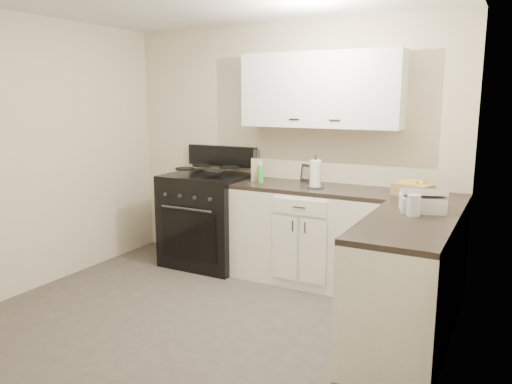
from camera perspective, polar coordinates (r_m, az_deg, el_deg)
The scene contains 19 objects.
floor at distance 3.99m, azimuth -8.08°, elevation -15.73°, with size 3.60×3.60×0.00m, color #473F38.
wall_back at distance 5.16m, azimuth 3.40°, elevation 4.94°, with size 3.60×3.60×0.00m, color beige.
wall_right at distance 2.93m, azimuth 20.96°, elevation -0.27°, with size 3.60×3.60×0.00m, color beige.
wall_left at distance 4.90m, azimuth -25.83°, elevation 3.56°, with size 3.60×3.60×0.00m, color beige.
base_cabinets_back at distance 4.87m, azimuth 6.37°, elevation -5.04°, with size 1.55×0.60×0.90m, color white.
base_cabinets_right at distance 4.00m, azimuth 17.44°, elevation -9.09°, with size 0.60×1.90×0.90m, color white.
countertop_back at distance 4.77m, azimuth 6.49°, elevation 0.40°, with size 1.55×0.60×0.04m, color black.
countertop_right at distance 3.87m, azimuth 17.84°, elevation -2.52°, with size 0.60×1.90×0.04m, color black.
upper_cabinets at distance 4.83m, azimuth 7.40°, elevation 11.48°, with size 1.55×0.30×0.70m, color white.
stove at distance 5.38m, azimuth -5.46°, elevation -3.40°, with size 0.85×0.73×1.03m, color black.
knife_block at distance 5.04m, azimuth 0.06°, elevation 2.57°, with size 0.10×0.09×0.23m, color #D4AD82.
paper_towel at distance 4.69m, azimuth 6.80°, elevation 2.07°, with size 0.11×0.11×0.26m, color white.
soap_bottle at distance 4.92m, azimuth 0.52°, elevation 2.08°, with size 0.06×0.06×0.18m, color green.
picture_frame at distance 5.05m, azimuth 5.77°, elevation 2.20°, with size 0.14×0.02×0.17m, color black.
wicker_basket at distance 4.49m, azimuth 17.49°, elevation 0.25°, with size 0.31×0.21×0.10m, color #AA8A50.
countertop_grill at distance 3.92m, azimuth 18.45°, elevation -1.22°, with size 0.31×0.29×0.11m, color silver.
glass_jar at distance 3.73m, azimuth 17.58°, elevation -1.46°, with size 0.09×0.09×0.15m, color silver.
oven_mitt_near at distance 3.66m, azimuth 11.02°, elevation -10.95°, with size 0.02×0.14×0.24m, color black.
oven_mitt_far at distance 3.81m, azimuth 11.88°, elevation -9.42°, with size 0.02×0.16×0.27m, color black.
Camera 1 is at (2.13, -2.87, 1.78)m, focal length 35.00 mm.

